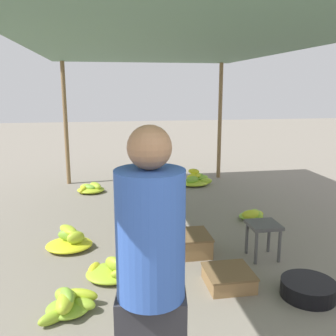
# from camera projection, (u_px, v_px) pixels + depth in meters

# --- Properties ---
(canopy_post_back_left) EXTENTS (0.08, 0.08, 2.38)m
(canopy_post_back_left) POSITION_uv_depth(u_px,v_px,m) (66.00, 124.00, 7.28)
(canopy_post_back_left) COLOR olive
(canopy_post_back_left) RESTS_ON ground
(canopy_post_back_right) EXTENTS (0.08, 0.08, 2.38)m
(canopy_post_back_right) POSITION_uv_depth(u_px,v_px,m) (220.00, 122.00, 7.80)
(canopy_post_back_right) COLOR olive
(canopy_post_back_right) RESTS_ON ground
(canopy_tarp) EXTENTS (3.52, 6.22, 0.04)m
(canopy_tarp) POSITION_uv_depth(u_px,v_px,m) (171.00, 44.00, 4.48)
(canopy_tarp) COLOR #567A60
(canopy_tarp) RESTS_ON canopy_post_front_left
(vendor_foreground) EXTENTS (0.42, 0.42, 1.72)m
(vendor_foreground) POSITION_uv_depth(u_px,v_px,m) (151.00, 279.00, 2.00)
(vendor_foreground) COLOR #2D2D33
(vendor_foreground) RESTS_ON ground
(stool) EXTENTS (0.34, 0.34, 0.41)m
(stool) POSITION_uv_depth(u_px,v_px,m) (263.00, 230.00, 4.19)
(stool) COLOR #4C4C4C
(stool) RESTS_ON ground
(basin_black) EXTENTS (0.50, 0.50, 0.15)m
(basin_black) POSITION_uv_depth(u_px,v_px,m) (308.00, 289.00, 3.45)
(basin_black) COLOR black
(basin_black) RESTS_ON ground
(banana_pile_left_0) EXTENTS (0.55, 0.49, 0.26)m
(banana_pile_left_0) POSITION_uv_depth(u_px,v_px,m) (70.00, 241.00, 4.48)
(banana_pile_left_0) COLOR #AECA2D
(banana_pile_left_0) RESTS_ON ground
(banana_pile_left_1) EXTENTS (0.51, 0.45, 0.22)m
(banana_pile_left_1) POSITION_uv_depth(u_px,v_px,m) (69.00, 303.00, 3.20)
(banana_pile_left_1) COLOR #9AC231
(banana_pile_left_1) RESTS_ON ground
(banana_pile_left_2) EXTENTS (0.53, 0.47, 0.25)m
(banana_pile_left_2) POSITION_uv_depth(u_px,v_px,m) (114.00, 270.00, 3.79)
(banana_pile_left_2) COLOR yellow
(banana_pile_left_2) RESTS_ON ground
(banana_pile_left_3) EXTENTS (0.50, 0.44, 0.18)m
(banana_pile_left_3) POSITION_uv_depth(u_px,v_px,m) (90.00, 189.00, 6.88)
(banana_pile_left_3) COLOR #77B437
(banana_pile_left_3) RESTS_ON ground
(banana_pile_right_0) EXTENTS (0.68, 0.53, 0.32)m
(banana_pile_right_0) POSITION_uv_depth(u_px,v_px,m) (195.00, 180.00, 7.42)
(banana_pile_right_0) COLOR yellow
(banana_pile_right_0) RESTS_ON ground
(banana_pile_right_1) EXTENTS (0.36, 0.35, 0.18)m
(banana_pile_right_1) POSITION_uv_depth(u_px,v_px,m) (253.00, 215.00, 5.44)
(banana_pile_right_1) COLOR #7BB636
(banana_pile_right_1) RESTS_ON ground
(crate_near) EXTENTS (0.51, 0.51, 0.19)m
(crate_near) POSITION_uv_depth(u_px,v_px,m) (158.00, 225.00, 4.99)
(crate_near) COLOR #9E7A4C
(crate_near) RESTS_ON ground
(crate_mid) EXTENTS (0.45, 0.45, 0.16)m
(crate_mid) POSITION_uv_depth(u_px,v_px,m) (229.00, 278.00, 3.64)
(crate_mid) COLOR olive
(crate_mid) RESTS_ON ground
(crate_far) EXTENTS (0.48, 0.48, 0.23)m
(crate_far) POSITION_uv_depth(u_px,v_px,m) (189.00, 243.00, 4.35)
(crate_far) COLOR olive
(crate_far) RESTS_ON ground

